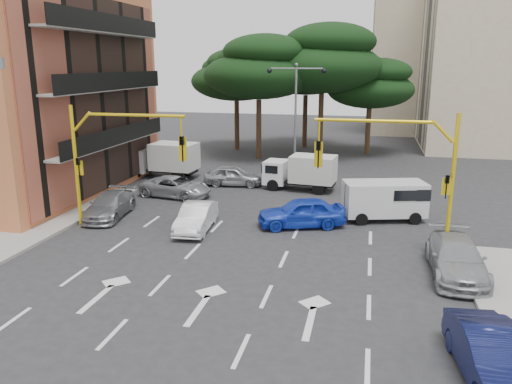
% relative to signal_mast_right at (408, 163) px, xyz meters
% --- Properties ---
extents(ground, '(120.00, 120.00, 0.00)m').
position_rel_signal_mast_right_xyz_m(ground, '(-6.80, -1.99, -3.88)').
color(ground, '#28282B').
rests_on(ground, ground).
extents(median_strip, '(1.40, 6.00, 0.15)m').
position_rel_signal_mast_right_xyz_m(median_strip, '(-6.80, 14.01, -3.81)').
color(median_strip, gray).
rests_on(median_strip, ground).
extents(apartment_beige_far, '(16.20, 12.15, 16.70)m').
position_rel_signal_mast_right_xyz_m(apartment_beige_far, '(6.15, 42.01, 4.47)').
color(apartment_beige_far, beige).
rests_on(apartment_beige_far, ground).
extents(pine_left_near, '(9.15, 9.15, 10.23)m').
position_rel_signal_mast_right_xyz_m(pine_left_near, '(-10.75, 19.96, 3.72)').
color(pine_left_near, '#382616').
rests_on(pine_left_near, ground).
extents(pine_center, '(9.98, 9.98, 11.16)m').
position_rel_signal_mast_right_xyz_m(pine_center, '(-5.75, 21.96, 4.41)').
color(pine_center, '#382616').
rests_on(pine_center, ground).
extents(pine_left_far, '(8.32, 8.32, 9.30)m').
position_rel_signal_mast_right_xyz_m(pine_left_far, '(-13.75, 23.96, 3.03)').
color(pine_left_far, '#382616').
rests_on(pine_left_far, ground).
extents(pine_right, '(7.49, 7.49, 8.37)m').
position_rel_signal_mast_right_xyz_m(pine_right, '(-1.75, 23.96, 2.33)').
color(pine_right, '#382616').
rests_on(pine_right, ground).
extents(pine_back, '(9.15, 9.15, 10.23)m').
position_rel_signal_mast_right_xyz_m(pine_back, '(-7.75, 26.96, 3.72)').
color(pine_back, '#382616').
rests_on(pine_back, ground).
extents(signal_mast_right, '(5.79, 0.37, 6.00)m').
position_rel_signal_mast_right_xyz_m(signal_mast_right, '(0.00, 0.00, 0.00)').
color(signal_mast_right, yellow).
rests_on(signal_mast_right, ground).
extents(signal_mast_left, '(5.79, 0.37, 6.00)m').
position_rel_signal_mast_right_xyz_m(signal_mast_left, '(-13.61, 0.00, 0.00)').
color(signal_mast_left, yellow).
rests_on(signal_mast_left, ground).
extents(street_lamp_center, '(4.16, 0.36, 7.77)m').
position_rel_signal_mast_right_xyz_m(street_lamp_center, '(-6.80, 14.01, 1.54)').
color(street_lamp_center, slate).
rests_on(street_lamp_center, median_strip).
extents(car_white_hatch, '(1.70, 4.03, 1.29)m').
position_rel_signal_mast_right_xyz_m(car_white_hatch, '(-9.60, 0.77, -3.24)').
color(car_white_hatch, silver).
rests_on(car_white_hatch, ground).
extents(car_blue_compact, '(4.63, 3.05, 1.47)m').
position_rel_signal_mast_right_xyz_m(car_blue_compact, '(-4.70, 2.44, -3.15)').
color(car_blue_compact, '#1736C0').
rests_on(car_blue_compact, ground).
extents(car_silver_wagon, '(2.30, 4.53, 1.26)m').
position_rel_signal_mast_right_xyz_m(car_silver_wagon, '(-14.80, 1.81, -3.25)').
color(car_silver_wagon, gray).
rests_on(car_silver_wagon, ground).
extents(car_silver_cross_a, '(4.67, 2.70, 1.22)m').
position_rel_signal_mast_right_xyz_m(car_silver_cross_a, '(-12.96, 6.45, -3.27)').
color(car_silver_cross_a, '#AEB1B6').
rests_on(car_silver_cross_a, ground).
extents(car_silver_cross_b, '(4.02, 1.97, 1.32)m').
position_rel_signal_mast_right_xyz_m(car_silver_cross_b, '(-10.28, 10.00, -3.22)').
color(car_silver_cross_b, '#989BA0').
rests_on(car_silver_cross_b, ground).
extents(car_navy_parked, '(1.94, 4.27, 1.36)m').
position_rel_signal_mast_right_xyz_m(car_navy_parked, '(1.74, -8.86, -3.20)').
color(car_navy_parked, '#0B1039').
rests_on(car_navy_parked, ground).
extents(car_silver_parked, '(2.01, 4.80, 1.38)m').
position_rel_signal_mast_right_xyz_m(car_silver_parked, '(1.90, -2.04, -3.19)').
color(car_silver_parked, '#9A9EA1').
rests_on(car_silver_parked, ground).
extents(van_white, '(4.45, 2.91, 2.05)m').
position_rel_signal_mast_right_xyz_m(van_white, '(-0.70, 4.54, -2.86)').
color(van_white, silver).
rests_on(van_white, ground).
extents(box_truck_a, '(5.23, 2.48, 2.51)m').
position_rel_signal_mast_right_xyz_m(box_truck_a, '(-15.80, 11.21, -2.63)').
color(box_truck_a, silver).
rests_on(box_truck_a, ground).
extents(box_truck_b, '(4.80, 2.44, 2.27)m').
position_rel_signal_mast_right_xyz_m(box_truck_b, '(-5.80, 9.85, -2.75)').
color(box_truck_b, white).
rests_on(box_truck_b, ground).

